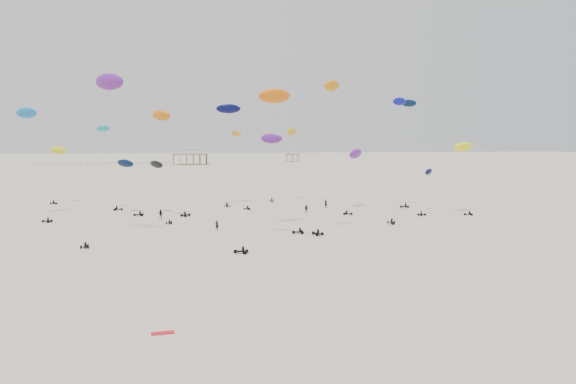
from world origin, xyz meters
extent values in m
plane|color=beige|center=(0.00, 200.00, 0.00)|extent=(900.00, 900.00, 0.00)
cube|color=brown|center=(-10.00, 350.00, 6.15)|extent=(21.00, 13.00, 0.30)
cube|color=silver|center=(-10.00, 350.00, 7.90)|extent=(14.00, 8.40, 3.20)
cube|color=#B2B2AD|center=(-10.00, 350.00, 9.65)|extent=(15.00, 9.00, 0.30)
cube|color=brown|center=(60.00, 380.00, 5.15)|extent=(9.00, 7.00, 0.30)
cube|color=silver|center=(60.00, 380.00, 6.50)|extent=(5.60, 4.20, 2.40)
cube|color=#B2B2AD|center=(60.00, 380.00, 7.85)|extent=(6.00, 4.50, 0.30)
cube|color=black|center=(-62.00, 350.00, 1.45)|extent=(80.00, 0.10, 0.10)
cylinder|color=gray|center=(8.16, 137.88, 8.53)|extent=(0.03, 0.03, 16.75)
ellipsoid|color=gold|center=(10.87, 139.11, 17.15)|extent=(3.94, 4.39, 2.14)
cylinder|color=gray|center=(-4.81, 131.46, 8.38)|extent=(0.03, 0.03, 16.58)
ellipsoid|color=orange|center=(-3.41, 134.42, 16.59)|extent=(3.21, 3.61, 1.65)
cylinder|color=gray|center=(-5.59, 82.23, 7.71)|extent=(0.03, 0.03, 20.01)
ellipsoid|color=#5D1A92|center=(-2.49, 88.67, 15.36)|extent=(3.72, 3.08, 1.77)
cylinder|color=gray|center=(24.10, 103.60, 11.50)|extent=(0.03, 0.03, 26.29)
ellipsoid|color=#0B0E98|center=(27.38, 110.43, 22.90)|extent=(3.79, 2.57, 1.74)
cylinder|color=gray|center=(19.23, 115.91, 5.89)|extent=(0.03, 0.03, 16.09)
ellipsoid|color=#651B99|center=(21.80, 121.48, 12.06)|extent=(5.30, 5.42, 2.69)
cylinder|color=gray|center=(-18.42, 117.26, 5.06)|extent=(0.03, 0.03, 12.28)
ellipsoid|color=black|center=(-21.29, 120.57, 10.11)|extent=(3.94, 4.45, 2.05)
cylinder|color=gray|center=(-3.74, 127.58, 10.95)|extent=(0.03, 0.03, 23.34)
ellipsoid|color=#050944|center=(-5.29, 132.82, 22.28)|extent=(5.72, 2.80, 2.78)
cylinder|color=gray|center=(33.39, 110.29, 4.17)|extent=(0.03, 0.03, 12.02)
ellipsoid|color=#05043D|center=(35.95, 114.43, 8.30)|extent=(3.31, 3.33, 1.67)
cylinder|color=gray|center=(2.07, 92.50, 11.12)|extent=(0.03, 0.03, 23.36)
ellipsoid|color=orange|center=(-0.54, 97.19, 22.59)|extent=(6.64, 4.52, 3.05)
cylinder|color=gray|center=(33.54, 120.74, 11.68)|extent=(0.03, 0.03, 22.07)
ellipsoid|color=#04143C|center=(34.30, 121.89, 23.34)|extent=(3.50, 4.18, 1.97)
cylinder|color=gray|center=(40.53, 106.75, 6.72)|extent=(0.03, 0.03, 12.64)
ellipsoid|color=#FFFB15|center=(40.65, 108.41, 13.74)|extent=(5.59, 3.85, 2.55)
cylinder|color=gray|center=(-31.22, 127.80, 8.84)|extent=(0.03, 0.03, 16.67)
ellipsoid|color=#199CBB|center=(-32.62, 129.00, 17.58)|extent=(3.46, 3.51, 1.69)
cylinder|color=gray|center=(5.00, 90.49, 11.92)|extent=(0.03, 0.03, 23.17)
ellipsoid|color=orange|center=(7.86, 91.11, 23.88)|extent=(4.21, 4.06, 2.09)
cylinder|color=gray|center=(-43.44, 116.39, 10.12)|extent=(0.03, 0.03, 22.62)
ellipsoid|color=blue|center=(-46.19, 121.98, 20.45)|extent=(4.09, 4.97, 2.36)
cylinder|color=gray|center=(-45.45, 143.36, 6.25)|extent=(0.03, 0.03, 11.73)
ellipsoid|color=yellow|center=(-45.10, 145.09, 12.66)|extent=(4.70, 3.81, 2.23)
cylinder|color=gray|center=(-28.48, 89.28, 11.87)|extent=(0.03, 0.03, 25.14)
ellipsoid|color=#641B94|center=(-27.19, 94.76, 24.20)|extent=(6.00, 5.71, 2.99)
cylinder|color=gray|center=(-19.18, 108.32, 9.71)|extent=(0.03, 0.03, 19.73)
ellipsoid|color=orange|center=(-19.86, 112.06, 19.75)|extent=(5.02, 5.52, 2.58)
cylinder|color=gray|center=(-26.14, 119.34, 5.11)|extent=(0.03, 0.03, 10.80)
ellipsoid|color=#041137|center=(-27.58, 122.15, 10.31)|extent=(4.74, 4.59, 2.22)
imported|color=black|center=(-10.61, 96.15, 0.00)|extent=(0.84, 0.70, 1.95)
imported|color=black|center=(9.12, 114.82, 0.00)|extent=(1.12, 0.93, 1.99)
imported|color=black|center=(-20.34, 111.02, 0.00)|extent=(1.45, 0.96, 2.27)
imported|color=black|center=(15.35, 122.63, 0.00)|extent=(1.00, 0.96, 2.28)
cube|color=red|center=(-18.20, 46.06, 0.00)|extent=(1.86, 0.88, 0.07)
camera|label=1|loc=(-16.72, 2.14, 15.18)|focal=35.00mm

